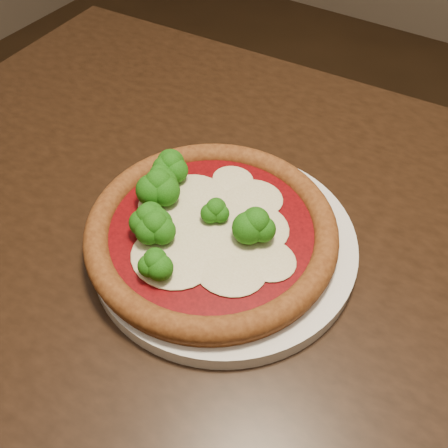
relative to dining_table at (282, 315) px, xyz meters
The scene contains 4 objects.
floor 0.65m from the dining_table, 62.04° to the left, with size 4.00×4.00×0.00m, color black.
dining_table is the anchor object (origin of this frame).
plate 0.14m from the dining_table, 162.84° to the right, with size 0.28×0.28×0.02m, color silver.
pizza 0.17m from the dining_table, 161.61° to the right, with size 0.27×0.27×0.06m.
Camera 1 is at (0.07, -0.39, 1.18)m, focal length 40.00 mm.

